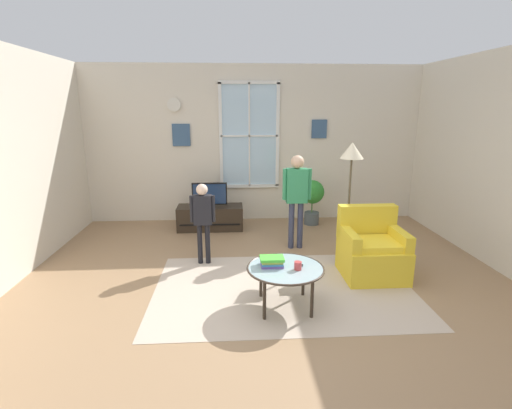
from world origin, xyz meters
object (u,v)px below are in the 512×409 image
at_px(floor_lamp, 351,162).
at_px(tv_stand, 210,218).
at_px(armchair, 372,251).
at_px(person_black_shirt, 203,214).
at_px(cup, 298,266).
at_px(coffee_table, 285,270).
at_px(potted_plant_by_window, 312,197).
at_px(remote_near_books, 299,267).
at_px(person_green_shirt, 297,191).
at_px(book_stack, 272,261).
at_px(television, 210,194).

bearing_deg(floor_lamp, tv_stand, 145.31).
xyz_separation_m(armchair, person_black_shirt, (-2.18, 0.51, 0.38)).
bearing_deg(cup, coffee_table, 153.43).
bearing_deg(potted_plant_by_window, person_black_shirt, -137.22).
xyz_separation_m(remote_near_books, person_green_shirt, (0.27, 1.80, 0.43)).
relative_size(tv_stand, cup, 13.14).
bearing_deg(remote_near_books, coffee_table, 170.60).
relative_size(book_stack, remote_near_books, 1.83).
relative_size(cup, potted_plant_by_window, 0.11).
xyz_separation_m(coffee_table, person_black_shirt, (-0.96, 1.25, 0.27)).
bearing_deg(person_black_shirt, potted_plant_by_window, 42.78).
distance_m(tv_stand, floor_lamp, 2.74).
xyz_separation_m(coffee_table, floor_lamp, (1.08, 1.38, 0.95)).
height_order(book_stack, person_green_shirt, person_green_shirt).
bearing_deg(television, tv_stand, 90.00).
bearing_deg(armchair, potted_plant_by_window, 98.05).
relative_size(book_stack, cup, 2.93).
height_order(cup, potted_plant_by_window, potted_plant_by_window).
height_order(tv_stand, book_stack, book_stack).
relative_size(television, book_stack, 2.38).
bearing_deg(cup, remote_near_books, 66.76).
distance_m(armchair, person_black_shirt, 2.27).
bearing_deg(book_stack, person_black_shirt, 124.17).
bearing_deg(person_black_shirt, coffee_table, -52.59).
xyz_separation_m(television, floor_lamp, (2.04, -1.41, 0.74)).
distance_m(book_stack, potted_plant_by_window, 3.11).
relative_size(coffee_table, person_green_shirt, 0.58).
height_order(tv_stand, coffee_table, coffee_table).
relative_size(tv_stand, coffee_table, 1.37).
xyz_separation_m(cup, remote_near_books, (0.02, 0.04, -0.03)).
distance_m(person_black_shirt, floor_lamp, 2.16).
relative_size(television, armchair, 0.70).
bearing_deg(potted_plant_by_window, coffee_table, -106.86).
height_order(remote_near_books, floor_lamp, floor_lamp).
bearing_deg(television, person_green_shirt, -36.84).
distance_m(armchair, potted_plant_by_window, 2.27).
bearing_deg(floor_lamp, television, 145.36).
bearing_deg(floor_lamp, person_black_shirt, -176.35).
relative_size(remote_near_books, floor_lamp, 0.08).
relative_size(armchair, coffee_table, 1.04).
relative_size(cup, floor_lamp, 0.05).
relative_size(armchair, person_green_shirt, 0.61).
xyz_separation_m(person_black_shirt, person_green_shirt, (1.36, 0.52, 0.19)).
distance_m(remote_near_books, potted_plant_by_window, 3.10).
distance_m(book_stack, floor_lamp, 2.01).
distance_m(television, potted_plant_by_window, 1.87).
relative_size(television, potted_plant_by_window, 0.74).
bearing_deg(book_stack, cup, -22.81).
xyz_separation_m(armchair, coffee_table, (-1.22, -0.74, 0.11)).
bearing_deg(person_green_shirt, armchair, -51.79).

